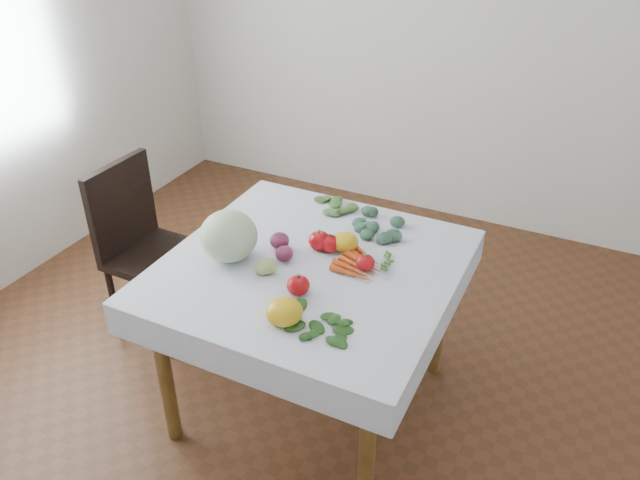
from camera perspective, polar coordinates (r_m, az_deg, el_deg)
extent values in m
plane|color=#562F1B|center=(2.96, -0.74, -14.43)|extent=(4.00, 4.00, 0.00)
cube|color=silver|center=(4.02, 12.88, 19.67)|extent=(4.00, 0.04, 2.70)
cube|color=brown|center=(2.49, -0.85, -2.70)|extent=(1.00, 1.00, 0.04)
cylinder|color=brown|center=(2.64, -13.99, -11.83)|extent=(0.06, 0.06, 0.71)
cylinder|color=brown|center=(2.31, 4.31, -18.81)|extent=(0.06, 0.06, 0.71)
cylinder|color=brown|center=(3.20, -4.28, -2.28)|extent=(0.06, 0.06, 0.71)
cylinder|color=brown|center=(2.93, 10.94, -6.49)|extent=(0.06, 0.06, 0.71)
cube|color=white|center=(2.48, -0.86, -2.26)|extent=(1.12, 1.12, 0.01)
cube|color=black|center=(3.20, -14.59, -1.52)|extent=(0.42, 0.42, 0.04)
cube|color=black|center=(3.19, -17.71, 3.01)|extent=(0.05, 0.41, 0.45)
cylinder|color=black|center=(3.33, -18.31, -5.51)|extent=(0.04, 0.04, 0.42)
cylinder|color=black|center=(3.12, -13.62, -7.44)|extent=(0.04, 0.04, 0.42)
cylinder|color=black|center=(3.53, -14.45, -2.53)|extent=(0.04, 0.04, 0.42)
cylinder|color=black|center=(3.33, -9.84, -4.14)|extent=(0.04, 0.04, 0.42)
ellipsoid|color=silver|center=(2.48, -8.34, 0.38)|extent=(0.29, 0.29, 0.21)
ellipsoid|color=#B90C13|center=(2.55, -0.05, -0.05)|extent=(0.10, 0.10, 0.08)
ellipsoid|color=#B90C13|center=(2.43, 4.16, -2.07)|extent=(0.10, 0.10, 0.06)
ellipsoid|color=#B90C13|center=(2.54, 0.90, -0.32)|extent=(0.09, 0.09, 0.07)
ellipsoid|color=#B90C13|center=(2.29, -2.01, -4.16)|extent=(0.11, 0.11, 0.08)
ellipsoid|color=gold|center=(2.54, 2.31, -0.17)|extent=(0.14, 0.14, 0.08)
ellipsoid|color=gold|center=(2.16, -3.29, -6.56)|extent=(0.17, 0.17, 0.09)
ellipsoid|color=#5A193D|center=(2.56, -3.72, -0.06)|extent=(0.10, 0.10, 0.07)
ellipsoid|color=#5A193D|center=(2.48, -3.29, -1.27)|extent=(0.09, 0.09, 0.06)
ellipsoid|color=#B9C371|center=(2.42, -4.23, -2.45)|extent=(0.06, 0.06, 0.05)
ellipsoid|color=#B9C371|center=(2.45, -5.18, -2.02)|extent=(0.06, 0.06, 0.05)
ellipsoid|color=#B9C371|center=(2.37, -4.44, -3.23)|extent=(0.06, 0.06, 0.05)
cone|color=#CD4B16|center=(2.51, 4.30, -1.34)|extent=(0.18, 0.12, 0.03)
cone|color=#CD4B16|center=(2.49, 4.03, -1.68)|extent=(0.19, 0.11, 0.03)
cone|color=#CD4B16|center=(2.46, 3.76, -2.04)|extent=(0.19, 0.09, 0.03)
cone|color=#CD4B16|center=(2.44, 3.47, -2.39)|extent=(0.19, 0.08, 0.03)
cone|color=#CD4B16|center=(2.42, 3.19, -2.76)|extent=(0.19, 0.06, 0.03)
cone|color=#CD4B16|center=(2.39, 2.90, -3.14)|extent=(0.19, 0.05, 0.03)
ellipsoid|color=#385D47|center=(2.69, 6.59, 1.09)|extent=(0.06, 0.06, 0.04)
ellipsoid|color=#385D47|center=(2.72, 5.82, 1.44)|extent=(0.06, 0.06, 0.04)
ellipsoid|color=#385D47|center=(2.67, 6.04, 0.82)|extent=(0.06, 0.06, 0.04)
ellipsoid|color=#385D47|center=(2.72, 7.01, 1.37)|extent=(0.06, 0.06, 0.04)
ellipsoid|color=#385D47|center=(2.71, 4.88, 1.35)|extent=(0.06, 0.06, 0.04)
ellipsoid|color=#385D47|center=(2.66, 7.24, 0.58)|extent=(0.06, 0.06, 0.04)
ellipsoid|color=#385D47|center=(2.76, 6.13, 1.91)|extent=(0.06, 0.06, 0.04)
ellipsoid|color=#385D47|center=(2.65, 4.86, 0.67)|extent=(0.06, 0.06, 0.04)
ellipsoid|color=#385D47|center=(2.70, 8.34, 1.04)|extent=(0.06, 0.06, 0.04)
ellipsoid|color=#385D47|center=(2.75, 4.28, 1.97)|extent=(0.06, 0.06, 0.04)
ellipsoid|color=#385D47|center=(2.61, 6.71, -0.02)|extent=(0.06, 0.06, 0.04)
ellipsoid|color=#385D47|center=(2.78, 7.60, 2.03)|extent=(0.06, 0.06, 0.04)
ellipsoid|color=#26591B|center=(2.17, 0.15, -7.64)|extent=(0.06, 0.04, 0.01)
ellipsoid|color=#26591B|center=(2.19, -0.45, -7.06)|extent=(0.06, 0.04, 0.01)
ellipsoid|color=#26591B|center=(2.16, -0.72, -7.86)|extent=(0.06, 0.04, 0.01)
ellipsoid|color=#26591B|center=(2.18, 0.75, -7.33)|extent=(0.06, 0.04, 0.01)
ellipsoid|color=#26591B|center=(2.19, -1.46, -7.07)|extent=(0.06, 0.04, 0.01)
ellipsoid|color=#26591B|center=(2.14, 0.33, -8.26)|extent=(0.06, 0.04, 0.01)
ellipsoid|color=#26591B|center=(2.22, 0.24, -6.62)|extent=(0.06, 0.04, 0.01)
ellipsoid|color=#26591B|center=(2.16, -1.94, -7.82)|extent=(0.06, 0.04, 0.01)
ellipsoid|color=#26591B|center=(2.16, 1.75, -7.87)|extent=(0.06, 0.04, 0.01)
ellipsoid|color=#26591B|center=(2.23, -1.52, -6.33)|extent=(0.06, 0.04, 0.01)
ellipsoid|color=#26591B|center=(2.11, -0.66, -8.81)|extent=(0.06, 0.04, 0.01)
ellipsoid|color=#26591B|center=(2.21, 1.74, -6.69)|extent=(0.06, 0.04, 0.01)
ellipsoid|color=#26591B|center=(2.19, -3.10, -7.12)|extent=(0.06, 0.04, 0.01)
ellipsoid|color=#26591B|center=(2.11, 1.90, -8.87)|extent=(0.06, 0.04, 0.01)
ellipsoid|color=#26591B|center=(2.26, -0.36, -5.71)|extent=(0.06, 0.04, 0.01)
ellipsoid|color=#26591B|center=(2.12, -2.60, -8.73)|extent=(0.06, 0.04, 0.01)
ellipsoid|color=#4D6D32|center=(2.87, 1.33, 3.22)|extent=(0.05, 0.05, 0.02)
ellipsoid|color=#4D6D32|center=(2.89, 0.70, 3.41)|extent=(0.05, 0.05, 0.02)
ellipsoid|color=#4D6D32|center=(2.85, 1.06, 2.97)|extent=(0.05, 0.05, 0.02)
ellipsoid|color=#4D6D32|center=(2.90, 1.58, 3.47)|extent=(0.05, 0.05, 0.02)
ellipsoid|color=#4D6D32|center=(2.88, 0.02, 3.27)|extent=(0.05, 0.05, 0.02)
ellipsoid|color=#4D6D32|center=(2.84, 2.04, 2.88)|extent=(0.05, 0.05, 0.02)
ellipsoid|color=#4D6D32|center=(2.93, 0.74, 3.82)|extent=(0.05, 0.05, 0.02)
ellipsoid|color=#4D6D32|center=(2.83, 0.23, 2.73)|extent=(0.05, 0.05, 0.02)
ellipsoid|color=#4D6D32|center=(2.89, 2.72, 3.34)|extent=(0.05, 0.05, 0.02)
ellipsoid|color=#4D6D32|center=(2.92, -0.70, 3.71)|extent=(0.05, 0.05, 0.02)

